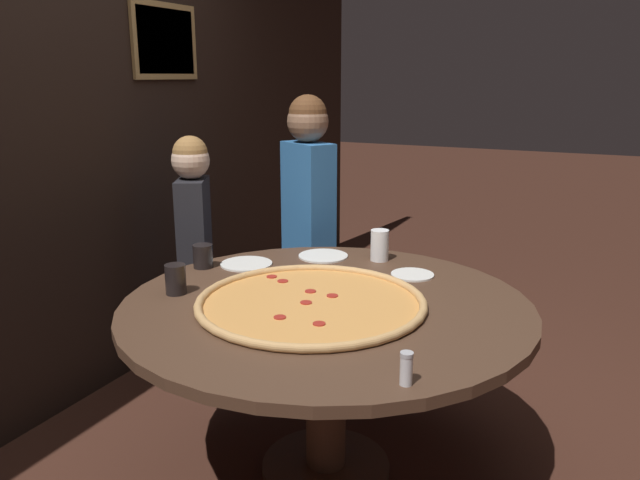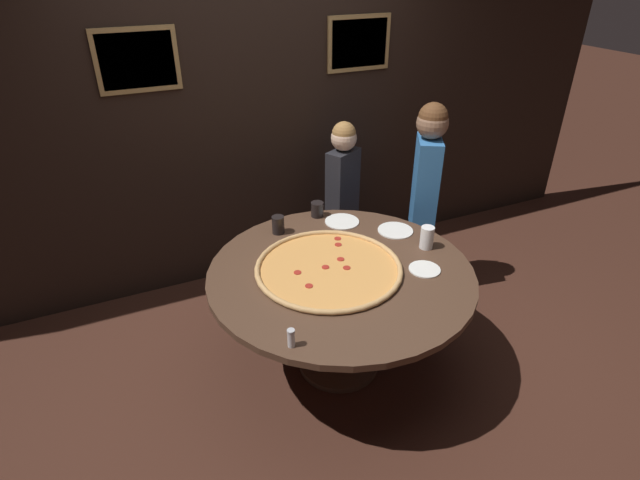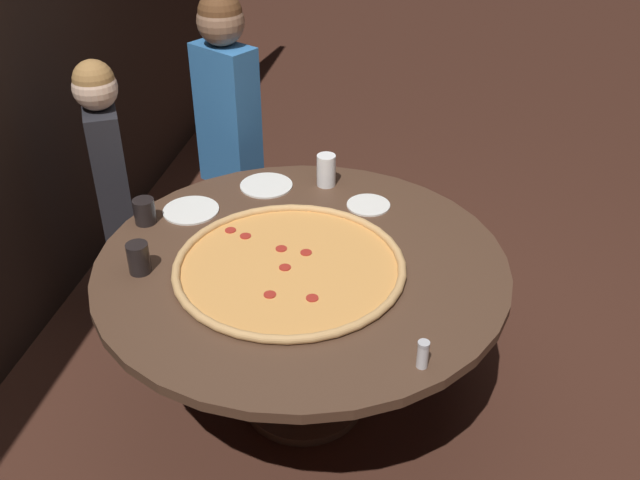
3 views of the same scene
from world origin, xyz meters
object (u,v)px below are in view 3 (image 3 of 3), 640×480
(condiment_shaker, at_px, (423,354))
(diner_far_left, at_px, (111,178))
(diner_centre_back, at_px, (228,123))
(white_plate_beside_cup, at_px, (368,205))
(white_plate_right_side, at_px, (266,185))
(dining_table, at_px, (302,288))
(white_plate_left_side, at_px, (191,210))
(drink_cup_centre_back, at_px, (326,170))
(giant_pizza, at_px, (289,266))
(drink_cup_far_left, at_px, (139,258))
(drink_cup_front_edge, at_px, (145,211))

(condiment_shaker, height_order, diner_far_left, diner_far_left)
(diner_centre_back, bearing_deg, white_plate_beside_cup, -4.25)
(white_plate_right_side, height_order, diner_centre_back, diner_centre_back)
(dining_table, bearing_deg, white_plate_left_side, 62.62)
(white_plate_right_side, xyz_separation_m, condiment_shaker, (-1.04, -0.75, 0.05))
(drink_cup_centre_back, xyz_separation_m, white_plate_left_side, (-0.33, 0.52, -0.07))
(condiment_shaker, relative_size, diner_centre_back, 0.07)
(giant_pizza, bearing_deg, condiment_shaker, -130.57)
(dining_table, bearing_deg, white_plate_right_side, 26.38)
(dining_table, xyz_separation_m, white_plate_right_side, (0.54, 0.27, 0.14))
(white_plate_left_side, xyz_separation_m, diner_far_left, (0.24, 0.46, -0.02))
(giant_pizza, relative_size, white_plate_beside_cup, 4.68)
(dining_table, height_order, giant_pizza, giant_pizza)
(white_plate_left_side, distance_m, white_plate_right_side, 0.37)
(white_plate_beside_cup, bearing_deg, diner_far_left, 86.83)
(white_plate_left_side, bearing_deg, drink_cup_far_left, 174.65)
(drink_cup_centre_back, bearing_deg, giant_pizza, 177.81)
(giant_pizza, height_order, diner_centre_back, diner_centre_back)
(condiment_shaker, bearing_deg, giant_pizza, 49.43)
(drink_cup_centre_back, bearing_deg, white_plate_beside_cup, -126.47)
(drink_cup_front_edge, bearing_deg, white_plate_beside_cup, -71.72)
(white_plate_beside_cup, bearing_deg, giant_pizza, 155.41)
(giant_pizza, relative_size, condiment_shaker, 8.91)
(drink_cup_front_edge, bearing_deg, condiment_shaker, -119.59)
(drink_cup_centre_back, height_order, drink_cup_front_edge, drink_cup_centre_back)
(drink_cup_front_edge, xyz_separation_m, white_plate_right_side, (0.38, -0.41, -0.05))
(drink_cup_centre_back, relative_size, drink_cup_front_edge, 1.38)
(diner_centre_back, bearing_deg, dining_table, -29.81)
(drink_cup_front_edge, xyz_separation_m, condiment_shaker, (-0.66, -1.16, -0.00))
(dining_table, height_order, white_plate_beside_cup, white_plate_beside_cup)
(giant_pizza, height_order, white_plate_right_side, giant_pizza)
(condiment_shaker, distance_m, diner_far_left, 1.79)
(giant_pizza, height_order, drink_cup_front_edge, drink_cup_front_edge)
(drink_cup_centre_back, distance_m, drink_cup_front_edge, 0.81)
(diner_centre_back, distance_m, diner_far_left, 0.64)
(white_plate_left_side, height_order, white_plate_beside_cup, same)
(dining_table, height_order, white_plate_left_side, white_plate_left_side)
(drink_cup_centre_back, bearing_deg, condiment_shaker, -156.22)
(white_plate_beside_cup, bearing_deg, drink_cup_far_left, 128.89)
(drink_cup_front_edge, bearing_deg, drink_cup_centre_back, -56.49)
(dining_table, relative_size, drink_cup_far_left, 13.13)
(drink_cup_front_edge, relative_size, white_plate_beside_cup, 0.57)
(giant_pizza, relative_size, drink_cup_front_edge, 8.25)
(giant_pizza, height_order, drink_cup_far_left, drink_cup_far_left)
(drink_cup_far_left, distance_m, diner_far_left, 0.81)
(condiment_shaker, distance_m, diner_centre_back, 1.80)
(giant_pizza, bearing_deg, white_plate_beside_cup, -24.59)
(white_plate_left_side, bearing_deg, dining_table, -117.38)
(white_plate_left_side, bearing_deg, condiment_shaker, -127.63)
(drink_cup_front_edge, xyz_separation_m, diner_far_left, (0.36, 0.31, -0.06))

